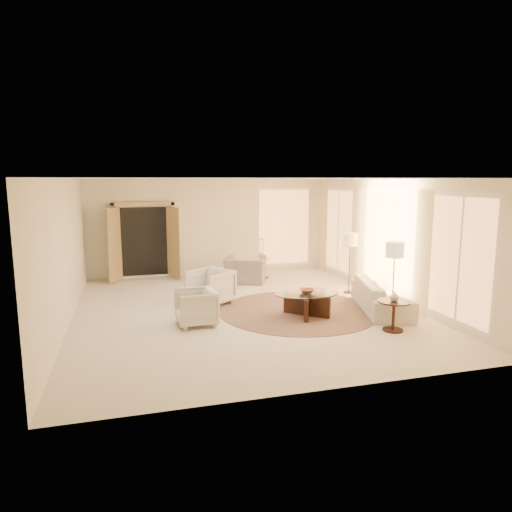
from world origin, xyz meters
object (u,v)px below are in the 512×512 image
object	(u,v)px
armchair_left	(210,285)
floor_lamp_near	(350,242)
side_table	(262,266)
coffee_table	(307,301)
end_table	(394,310)
side_vase	(262,254)
sofa	(381,295)
armchair_right	(196,305)
end_vase	(394,296)
accent_chair	(246,266)
bowl	(307,291)
floor_lamp_far	(395,253)

from	to	relation	value
armchair_left	floor_lamp_near	bearing A→B (deg)	57.11
armchair_left	side_table	bearing A→B (deg)	106.49
coffee_table	floor_lamp_near	world-z (taller)	floor_lamp_near
armchair_left	end_table	bearing A→B (deg)	12.42
side_vase	side_table	bearing A→B (deg)	0.00
floor_lamp_near	sofa	bearing A→B (deg)	-91.10
armchair_right	end_vase	distance (m)	3.74
end_table	armchair_left	bearing A→B (deg)	136.90
end_table	floor_lamp_near	xyz separation A→B (m)	(0.55, 2.85, 0.88)
accent_chair	end_table	distance (m)	4.94
armchair_left	end_table	distance (m)	4.04
sofa	armchair_left	bearing A→B (deg)	82.80
end_vase	floor_lamp_near	bearing A→B (deg)	79.13
side_table	floor_lamp_near	xyz separation A→B (m)	(1.59, -2.26, 0.92)
bowl	end_table	bearing A→B (deg)	-47.59
end_table	floor_lamp_near	distance (m)	3.04
floor_lamp_far	armchair_right	bearing A→B (deg)	173.70
end_vase	accent_chair	bearing A→B (deg)	109.35
armchair_right	end_vase	world-z (taller)	armchair_right
bowl	coffee_table	bearing A→B (deg)	0.00
side_table	floor_lamp_far	bearing A→B (deg)	-69.29
bowl	side_vase	size ratio (longest dim) A/B	1.43
armchair_left	end_vase	bearing A→B (deg)	12.42
sofa	floor_lamp_near	xyz separation A→B (m)	(0.03, 1.57, 0.95)
floor_lamp_far	sofa	bearing A→B (deg)	94.61
sofa	accent_chair	size ratio (longest dim) A/B	2.04
sofa	side_vase	xyz separation A→B (m)	(-1.56, 3.82, 0.37)
end_table	sofa	bearing A→B (deg)	68.08
end_table	floor_lamp_near	bearing A→B (deg)	79.13
end_table	end_vase	distance (m)	0.27
armchair_right	end_vase	size ratio (longest dim) A/B	4.27
armchair_left	side_vase	world-z (taller)	armchair_left
armchair_left	bowl	world-z (taller)	armchair_left
sofa	side_vase	distance (m)	4.15
side_table	armchair_right	bearing A→B (deg)	-122.97
sofa	accent_chair	world-z (taller)	accent_chair
armchair_right	coffee_table	xyz separation A→B (m)	(2.28, -0.05, -0.07)
sofa	floor_lamp_far	distance (m)	1.05
sofa	floor_lamp_far	bearing A→B (deg)	-159.59
floor_lamp_far	end_vase	distance (m)	1.24
end_table	end_vase	xyz separation A→B (m)	(0.00, 0.00, 0.27)
sofa	side_vase	size ratio (longest dim) A/B	9.95
armchair_right	floor_lamp_far	world-z (taller)	floor_lamp_far
end_vase	side_vase	xyz separation A→B (m)	(-1.04, 5.11, 0.03)
bowl	armchair_right	bearing A→B (deg)	178.87
armchair_right	side_table	bearing A→B (deg)	144.14
coffee_table	armchair_right	bearing A→B (deg)	178.87
coffee_table	side_table	distance (m)	3.80
armchair_left	accent_chair	size ratio (longest dim) A/B	0.80
end_table	side_vase	xyz separation A→B (m)	(-1.04, 5.11, 0.29)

